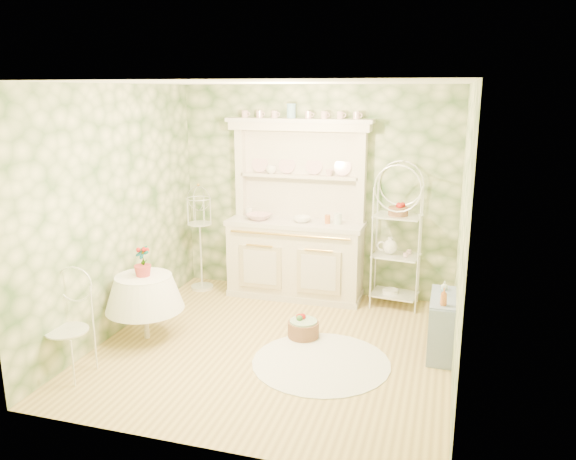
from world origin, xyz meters
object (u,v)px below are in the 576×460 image
(round_table, at_px, (145,306))
(birdcage_stand, at_px, (200,238))
(floor_basket, at_px, (303,329))
(bakers_rack, at_px, (397,235))
(side_shelf, at_px, (442,326))
(cafe_chair, at_px, (66,328))
(kitchen_dresser, at_px, (296,211))

(round_table, relative_size, birdcage_stand, 0.53)
(floor_basket, bearing_deg, bakers_rack, 55.50)
(side_shelf, height_order, round_table, round_table)
(birdcage_stand, bearing_deg, cafe_chair, -94.15)
(bakers_rack, distance_m, side_shelf, 1.47)
(bakers_rack, bearing_deg, floor_basket, -116.93)
(bakers_rack, bearing_deg, birdcage_stand, -169.85)
(kitchen_dresser, height_order, bakers_rack, kitchen_dresser)
(cafe_chair, bearing_deg, side_shelf, 15.02)
(side_shelf, xyz_separation_m, birdcage_stand, (-3.18, 1.08, 0.41))
(kitchen_dresser, distance_m, round_table, 2.23)
(cafe_chair, bearing_deg, kitchen_dresser, 52.17)
(bakers_rack, height_order, side_shelf, bakers_rack)
(round_table, relative_size, floor_basket, 2.52)
(kitchen_dresser, height_order, round_table, kitchen_dresser)
(floor_basket, bearing_deg, round_table, -163.13)
(kitchen_dresser, relative_size, round_table, 3.08)
(bakers_rack, relative_size, cafe_chair, 1.91)
(kitchen_dresser, bearing_deg, floor_basket, -70.42)
(cafe_chair, xyz_separation_m, floor_basket, (1.91, 1.42, -0.39))
(floor_basket, bearing_deg, birdcage_stand, 147.04)
(cafe_chair, height_order, floor_basket, cafe_chair)
(round_table, bearing_deg, birdcage_stand, 93.30)
(kitchen_dresser, distance_m, cafe_chair, 3.10)
(bakers_rack, xyz_separation_m, side_shelf, (0.60, -1.19, -0.62))
(round_table, distance_m, birdcage_stand, 1.65)
(bakers_rack, relative_size, side_shelf, 2.62)
(birdcage_stand, bearing_deg, kitchen_dresser, 4.20)
(side_shelf, bearing_deg, kitchen_dresser, 149.52)
(bakers_rack, xyz_separation_m, birdcage_stand, (-2.58, -0.12, -0.21))
(kitchen_dresser, relative_size, cafe_chair, 2.38)
(side_shelf, bearing_deg, cafe_chair, -154.96)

